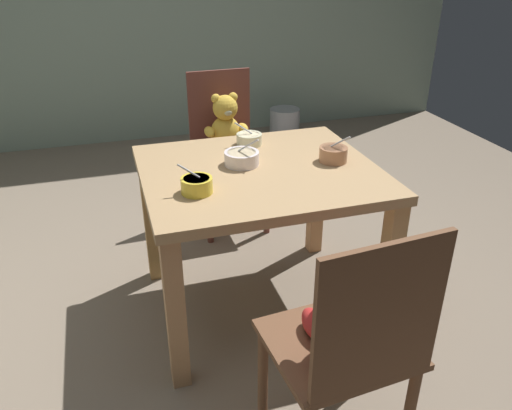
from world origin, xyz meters
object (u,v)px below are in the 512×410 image
object	(u,v)px
dining_table	(259,193)
metal_pail	(285,124)
porridge_bowl_cream_far_center	(249,139)
porridge_bowl_white_center	(242,158)
teddy_chair_near_front	(350,328)
porridge_bowl_yellow_near_left	(197,185)
porridge_bowl_terracotta_near_right	(333,154)
teddy_chair_far_center	(226,137)

from	to	relation	value
dining_table	metal_pail	xyz separation A→B (m)	(0.91, 2.15, -0.45)
porridge_bowl_cream_far_center	porridge_bowl_white_center	xyz separation A→B (m)	(-0.10, -0.22, 0.00)
teddy_chair_near_front	porridge_bowl_yellow_near_left	distance (m)	0.79
metal_pail	dining_table	bearing A→B (deg)	-112.86
dining_table	porridge_bowl_cream_far_center	size ratio (longest dim) A/B	7.73
porridge_bowl_terracotta_near_right	porridge_bowl_white_center	world-z (taller)	porridge_bowl_white_center
teddy_chair_near_front	porridge_bowl_terracotta_near_right	size ratio (longest dim) A/B	7.32
porridge_bowl_cream_far_center	porridge_bowl_yellow_near_left	size ratio (longest dim) A/B	0.99
porridge_bowl_terracotta_near_right	dining_table	bearing A→B (deg)	176.80
porridge_bowl_yellow_near_left	metal_pail	size ratio (longest dim) A/B	0.47
dining_table	porridge_bowl_cream_far_center	distance (m)	0.32
porridge_bowl_white_center	metal_pail	world-z (taller)	porridge_bowl_white_center
porridge_bowl_terracotta_near_right	porridge_bowl_yellow_near_left	xyz separation A→B (m)	(-0.62, -0.13, -0.00)
teddy_chair_far_center	porridge_bowl_cream_far_center	xyz separation A→B (m)	(-0.03, -0.58, 0.19)
porridge_bowl_terracotta_near_right	metal_pail	xyz separation A→B (m)	(0.58, 2.17, -0.60)
porridge_bowl_white_center	porridge_bowl_cream_far_center	bearing A→B (deg)	66.10
porridge_bowl_white_center	porridge_bowl_yellow_near_left	distance (m)	0.32
teddy_chair_far_center	metal_pail	world-z (taller)	teddy_chair_far_center
teddy_chair_near_front	porridge_bowl_cream_far_center	world-z (taller)	teddy_chair_near_front
porridge_bowl_terracotta_near_right	teddy_chair_near_front	bearing A→B (deg)	-110.99
porridge_bowl_cream_far_center	teddy_chair_far_center	bearing A→B (deg)	87.11
porridge_bowl_white_center	porridge_bowl_yellow_near_left	xyz separation A→B (m)	(-0.24, -0.21, 0.00)
teddy_chair_near_front	porridge_bowl_terracotta_near_right	bearing A→B (deg)	-25.75
porridge_bowl_cream_far_center	metal_pail	world-z (taller)	porridge_bowl_cream_far_center
dining_table	porridge_bowl_yellow_near_left	bearing A→B (deg)	-152.59
teddy_chair_far_center	porridge_bowl_terracotta_near_right	xyz separation A→B (m)	(0.26, -0.88, 0.20)
teddy_chair_far_center	porridge_bowl_yellow_near_left	xyz separation A→B (m)	(-0.36, -1.02, 0.19)
porridge_bowl_terracotta_near_right	porridge_bowl_cream_far_center	xyz separation A→B (m)	(-0.29, 0.30, -0.01)
porridge_bowl_white_center	metal_pail	xyz separation A→B (m)	(0.97, 2.09, -0.60)
dining_table	teddy_chair_near_front	world-z (taller)	teddy_chair_near_front
dining_table	porridge_bowl_yellow_near_left	distance (m)	0.36
teddy_chair_near_front	porridge_bowl_yellow_near_left	size ratio (longest dim) A/B	7.13
dining_table	porridge_bowl_terracotta_near_right	size ratio (longest dim) A/B	7.83
metal_pail	porridge_bowl_white_center	bearing A→B (deg)	-114.83
teddy_chair_near_front	porridge_bowl_cream_far_center	distance (m)	1.16
porridge_bowl_white_center	porridge_bowl_yellow_near_left	bearing A→B (deg)	-137.65
porridge_bowl_white_center	porridge_bowl_yellow_near_left	size ratio (longest dim) A/B	1.15
teddy_chair_far_center	porridge_bowl_yellow_near_left	size ratio (longest dim) A/B	7.03
porridge_bowl_cream_far_center	metal_pail	xyz separation A→B (m)	(0.87, 1.87, -0.59)
dining_table	porridge_bowl_terracotta_near_right	xyz separation A→B (m)	(0.33, -0.02, 0.15)
porridge_bowl_cream_far_center	teddy_chair_near_front	bearing A→B (deg)	-91.80
teddy_chair_near_front	porridge_bowl_yellow_near_left	bearing A→B (deg)	18.11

